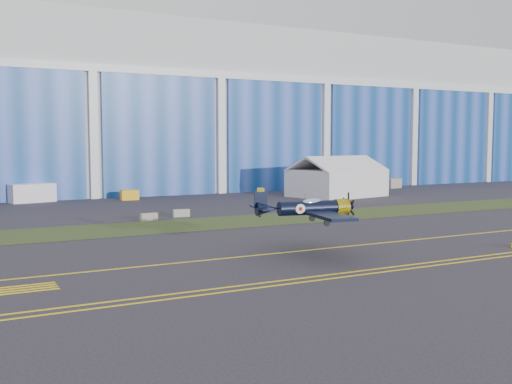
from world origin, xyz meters
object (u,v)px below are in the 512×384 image
shipping_container (32,193)px  tug (130,195)px  warbird (308,208)px  tent (337,176)px

shipping_container → tug: 14.24m
warbird → tent: size_ratio=0.78×
warbird → tug: 51.34m
tug → warbird: bearing=-86.6°
warbird → tent: bearing=62.6°
warbird → tent: tent is taller
tent → shipping_container: size_ratio=2.56×
tent → shipping_container: bearing=152.4°
warbird → tug: (-0.21, 51.26, -2.97)m
tug → tent: bearing=-13.6°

